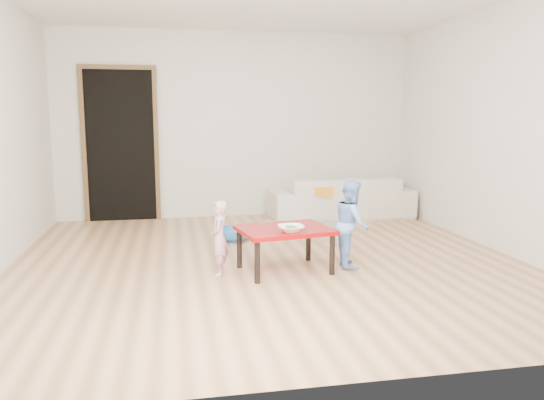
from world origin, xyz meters
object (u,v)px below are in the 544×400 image
object	(u,v)px
red_table	(285,250)
child_pink	(219,238)
child_blue	(352,223)
sofa	(340,198)
bowl	(291,229)
basin	(233,235)

from	to	relation	value
red_table	child_pink	bearing A→B (deg)	-179.82
red_table	child_blue	distance (m)	0.70
sofa	bowl	size ratio (longest dim) A/B	8.51
bowl	child_blue	xyz separation A→B (m)	(0.65, 0.22, -0.02)
child_blue	basin	xyz separation A→B (m)	(-1.00, 1.26, -0.35)
child_blue	basin	world-z (taller)	child_blue
child_pink	child_blue	bearing A→B (deg)	100.87
bowl	child_pink	bearing A→B (deg)	165.32
sofa	child_blue	size ratio (longest dim) A/B	2.40
sofa	bowl	distance (m)	2.89
sofa	bowl	bearing A→B (deg)	61.84
sofa	red_table	size ratio (longest dim) A/B	2.43
bowl	basin	xyz separation A→B (m)	(-0.36, 1.48, -0.37)
red_table	bowl	distance (m)	0.29
child_pink	basin	bearing A→B (deg)	176.49
child_blue	basin	size ratio (longest dim) A/B	1.87
red_table	child_pink	size ratio (longest dim) A/B	1.20
red_table	child_blue	xyz separation A→B (m)	(0.67, 0.06, 0.21)
bowl	basin	distance (m)	1.57
child_pink	basin	size ratio (longest dim) A/B	1.53
basin	red_table	bearing A→B (deg)	-75.67
sofa	basin	xyz separation A→B (m)	(-1.66, -1.10, -0.22)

